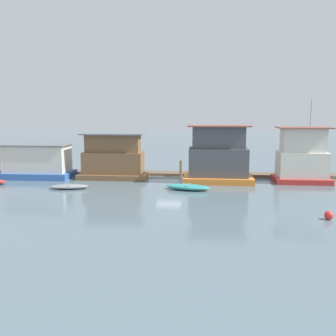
% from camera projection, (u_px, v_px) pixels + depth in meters
% --- Properties ---
extents(ground_plane, '(200.00, 200.00, 0.00)m').
position_uv_depth(ground_plane, '(169.00, 180.00, 37.96)').
color(ground_plane, slate).
extents(dock_walkway, '(42.40, 1.88, 0.30)m').
position_uv_depth(dock_walkway, '(172.00, 174.00, 41.04)').
color(dock_walkway, brown).
rests_on(dock_walkway, ground_plane).
extents(houseboat_blue, '(7.24, 3.79, 3.52)m').
position_uv_depth(houseboat_blue, '(37.00, 162.00, 39.18)').
color(houseboat_blue, '#3866B7').
rests_on(houseboat_blue, ground_plane).
extents(houseboat_brown, '(7.08, 3.40, 4.67)m').
position_uv_depth(houseboat_brown, '(113.00, 159.00, 38.76)').
color(houseboat_brown, brown).
rests_on(houseboat_brown, ground_plane).
extents(houseboat_orange, '(6.78, 4.00, 5.58)m').
position_uv_depth(houseboat_orange, '(218.00, 158.00, 36.71)').
color(houseboat_orange, orange).
rests_on(houseboat_orange, ground_plane).
extents(houseboat_red, '(5.28, 3.56, 8.02)m').
position_uv_depth(houseboat_red, '(302.00, 158.00, 36.59)').
color(houseboat_red, red).
rests_on(houseboat_red, ground_plane).
extents(dinghy_grey, '(3.61, 1.77, 0.42)m').
position_uv_depth(dinghy_grey, '(69.00, 187.00, 33.66)').
color(dinghy_grey, gray).
rests_on(dinghy_grey, ground_plane).
extents(dinghy_teal, '(4.16, 2.20, 0.52)m').
position_uv_depth(dinghy_teal, '(188.00, 187.00, 33.21)').
color(dinghy_teal, teal).
rests_on(dinghy_teal, ground_plane).
extents(mooring_post_far_left, '(0.21, 0.21, 1.35)m').
position_uv_depth(mooring_post_far_left, '(51.00, 169.00, 41.02)').
color(mooring_post_far_left, brown).
rests_on(mooring_post_far_left, ground_plane).
extents(mooring_post_near_left, '(0.28, 0.28, 1.78)m').
position_uv_depth(mooring_post_near_left, '(181.00, 169.00, 39.66)').
color(mooring_post_near_left, '#846B4C').
rests_on(mooring_post_near_left, ground_plane).
extents(mooring_post_centre, '(0.26, 0.26, 1.56)m').
position_uv_depth(mooring_post_centre, '(118.00, 169.00, 40.31)').
color(mooring_post_centre, brown).
rests_on(mooring_post_centre, ground_plane).
extents(buoy_red, '(0.57, 0.57, 0.57)m').
position_uv_depth(buoy_red, '(329.00, 215.00, 24.11)').
color(buoy_red, red).
rests_on(buoy_red, ground_plane).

